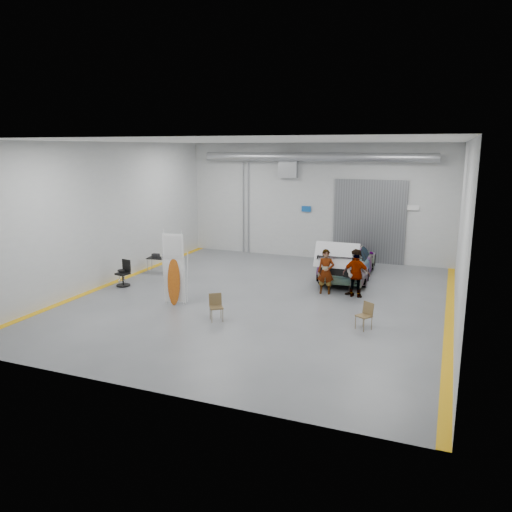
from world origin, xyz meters
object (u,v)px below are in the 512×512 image
(surfboard_display, at_px, (173,275))
(shop_stool, at_px, (122,278))
(sedan_car, at_px, (348,260))
(office_chair, at_px, (124,275))
(person_b, at_px, (357,273))
(work_table, at_px, (159,258))
(folding_chair_near, at_px, (217,312))
(person_c, at_px, (356,274))
(person_a, at_px, (326,272))
(folding_chair_far, at_px, (364,321))

(surfboard_display, distance_m, shop_stool, 3.83)
(sedan_car, bearing_deg, office_chair, 26.85)
(person_b, height_order, work_table, person_b)
(folding_chair_near, bearing_deg, work_table, 101.96)
(person_c, bearing_deg, person_b, -108.47)
(person_a, height_order, person_c, person_c)
(folding_chair_far, bearing_deg, folding_chair_near, -135.17)
(person_a, bearing_deg, work_table, 167.85)
(sedan_car, xyz_separation_m, surfboard_display, (-5.25, -6.47, 0.39))
(work_table, distance_m, office_chair, 2.53)
(surfboard_display, distance_m, folding_chair_far, 7.13)
(shop_stool, relative_size, work_table, 0.56)
(folding_chair_far, distance_m, office_chair, 10.49)
(folding_chair_near, relative_size, folding_chair_far, 1.03)
(sedan_car, relative_size, folding_chair_far, 6.02)
(shop_stool, bearing_deg, surfboard_display, -23.83)
(folding_chair_near, bearing_deg, person_c, 13.65)
(person_a, relative_size, person_b, 0.95)
(work_table, bearing_deg, folding_chair_far, -21.43)
(person_a, bearing_deg, surfboard_display, -153.27)
(office_chair, bearing_deg, person_b, 24.09)
(sedan_car, height_order, person_c, person_c)
(sedan_car, relative_size, person_a, 2.93)
(folding_chair_far, relative_size, shop_stool, 1.31)
(surfboard_display, height_order, office_chair, surfboard_display)
(surfboard_display, height_order, shop_stool, surfboard_display)
(surfboard_display, height_order, work_table, surfboard_display)
(person_a, distance_m, shop_stool, 8.63)
(person_a, distance_m, person_c, 1.22)
(sedan_car, xyz_separation_m, person_b, (0.93, -2.96, 0.18))
(shop_stool, distance_m, office_chair, 0.19)
(person_c, height_order, surfboard_display, surfboard_display)
(folding_chair_far, xyz_separation_m, shop_stool, (-10.50, 1.52, 0.06))
(person_c, bearing_deg, surfboard_display, 30.79)
(surfboard_display, bearing_deg, person_a, 22.19)
(person_a, height_order, folding_chair_near, person_a)
(person_c, distance_m, shop_stool, 9.82)
(person_a, height_order, shop_stool, person_a)
(folding_chair_near, height_order, work_table, work_table)
(surfboard_display, bearing_deg, sedan_car, 37.80)
(person_a, relative_size, work_table, 1.51)
(person_c, relative_size, folding_chair_far, 2.08)
(sedan_car, height_order, surfboard_display, surfboard_display)
(person_a, xyz_separation_m, person_b, (1.23, 0.00, 0.04))
(person_a, distance_m, folding_chair_near, 5.28)
(sedan_car, height_order, shop_stool, sedan_car)
(work_table, height_order, office_chair, office_chair)
(folding_chair_near, xyz_separation_m, shop_stool, (-5.71, 2.51, 0.05))
(sedan_car, distance_m, person_a, 2.98)
(sedan_car, xyz_separation_m, folding_chair_near, (-2.97, -7.47, -0.49))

